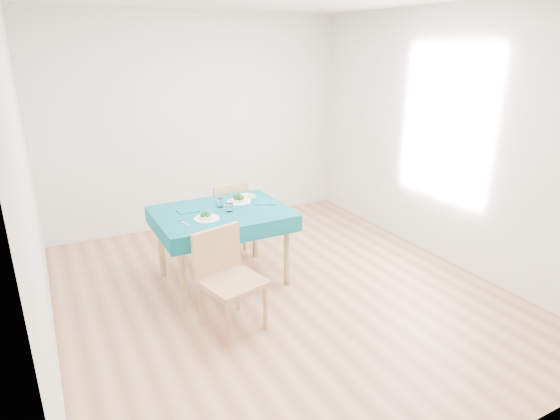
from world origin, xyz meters
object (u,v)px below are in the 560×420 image
bowl_near (207,216)px  chair_far (221,204)px  side_plate (246,196)px  bowl_far (239,199)px  chair_near (232,266)px  table (223,246)px

bowl_near → chair_far: bearing=62.0°
bowl_near → side_plate: bowl_near is taller
bowl_far → bowl_near: bearing=-144.6°
chair_far → bowl_near: size_ratio=4.80×
chair_near → bowl_far: bearing=49.5°
chair_far → side_plate: bearing=93.1°
chair_near → chair_far: (0.51, 1.57, -0.01)m
chair_far → side_plate: 0.49m
table → chair_near: bearing=-105.8°
table → bowl_near: 0.49m
side_plate → chair_near: bearing=-119.2°
bowl_far → side_plate: 0.20m
bowl_far → side_plate: bearing=43.4°
table → side_plate: size_ratio=6.07×
chair_far → side_plate: chair_far is taller
chair_far → side_plate: size_ratio=5.42×
bowl_near → table: bearing=38.1°
chair_near → bowl_near: 0.71m
chair_far → bowl_near: bearing=48.0°
table → bowl_near: size_ratio=5.37×
chair_far → bowl_far: bearing=74.8°
bowl_far → chair_far: bearing=88.8°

